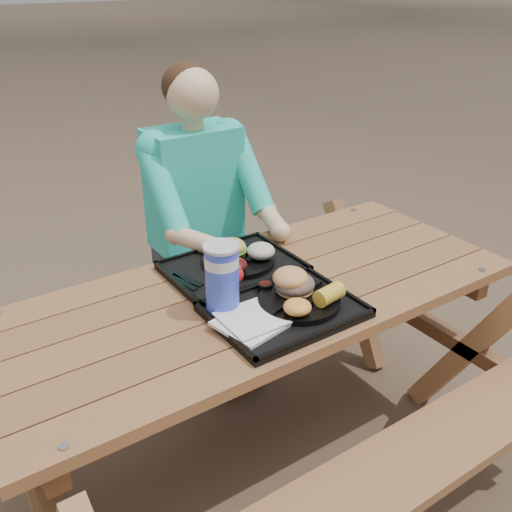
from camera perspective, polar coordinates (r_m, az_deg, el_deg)
ground at (r=2.38m, az=0.00°, el=-19.17°), size 60.00×60.00×0.00m
picnic_table at (r=2.13m, az=0.00°, el=-12.19°), size 1.80×1.49×0.75m
tray_near at (r=1.79m, az=2.80°, el=-5.51°), size 0.45×0.35×0.02m
tray_far at (r=2.03m, az=-2.30°, el=-1.29°), size 0.45×0.35×0.02m
plate_near at (r=1.80m, az=4.32°, el=-4.51°), size 0.26×0.26×0.02m
plate_far at (r=2.04m, az=-1.75°, el=-0.46°), size 0.26×0.26×0.02m
napkin_stack at (r=1.70m, az=-0.54°, el=-6.64°), size 0.21×0.21×0.02m
soda_cup at (r=1.73m, az=-3.41°, el=-2.33°), size 0.10×0.10×0.21m
condiment_bbq at (r=1.86m, az=0.94°, el=-3.14°), size 0.05×0.05×0.03m
condiment_mustard at (r=1.90m, az=2.12°, el=-2.61°), size 0.04×0.04×0.03m
sandwich at (r=1.80m, az=3.93°, el=-1.81°), size 0.12×0.12×0.13m
mac_cheese at (r=1.71m, az=4.16°, el=-5.11°), size 0.09×0.09×0.04m
corn_cob at (r=1.77m, az=7.33°, el=-3.83°), size 0.11×0.11×0.05m
cutlery_far at (r=1.95m, az=-6.90°, el=-2.33°), size 0.06×0.14×0.01m
burger at (r=2.03m, az=-2.48°, el=1.28°), size 0.11×0.11×0.09m
baked_beans at (r=1.94m, az=-2.19°, el=-0.89°), size 0.09×0.09×0.04m
potato_salad at (r=2.02m, az=0.50°, el=0.51°), size 0.10×0.10×0.06m
diner at (r=2.55m, az=-5.76°, el=1.82°), size 0.48×0.84×1.28m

